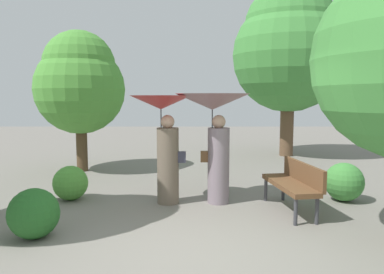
% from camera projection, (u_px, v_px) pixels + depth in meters
% --- Properties ---
extents(ground_plane, '(40.00, 40.00, 0.00)m').
position_uv_depth(ground_plane, '(193.00, 253.00, 4.55)').
color(ground_plane, slate).
extents(person_left, '(1.11, 1.11, 1.96)m').
position_uv_depth(person_left, '(163.00, 129.00, 6.60)').
color(person_left, '#6B5B4C').
rests_on(person_left, ground).
extents(person_right, '(1.34, 1.34, 1.99)m').
position_uv_depth(person_right, '(213.00, 121.00, 6.60)').
color(person_right, gray).
rests_on(person_right, ground).
extents(park_bench, '(0.69, 1.55, 0.83)m').
position_uv_depth(park_bench, '(293.00, 182.00, 6.20)').
color(park_bench, '#38383D').
rests_on(park_bench, ground).
extents(tree_mid_left, '(2.30, 2.30, 3.63)m').
position_uv_depth(tree_mid_left, '(78.00, 82.00, 9.43)').
color(tree_mid_left, '#4C3823').
rests_on(tree_mid_left, ground).
extents(tree_mid_right, '(3.63, 3.63, 5.59)m').
position_uv_depth(tree_mid_right, '(288.00, 47.00, 11.86)').
color(tree_mid_right, brown).
rests_on(tree_mid_right, ground).
extents(bush_path_left, '(0.65, 0.65, 0.65)m').
position_uv_depth(bush_path_left, '(69.00, 183.00, 6.89)').
color(bush_path_left, '#4C9338').
rests_on(bush_path_left, ground).
extents(bush_path_right, '(0.72, 0.72, 0.72)m').
position_uv_depth(bush_path_right, '(343.00, 182.00, 6.85)').
color(bush_path_right, '#428C3D').
rests_on(bush_path_right, ground).
extents(bush_behind_bench, '(0.69, 0.69, 0.69)m').
position_uv_depth(bush_behind_bench, '(32.00, 214.00, 5.01)').
color(bush_behind_bench, '#235B23').
rests_on(bush_behind_bench, ground).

